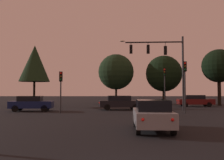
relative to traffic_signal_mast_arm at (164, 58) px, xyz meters
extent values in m
plane|color=black|center=(-4.54, 5.22, -5.35)|extent=(168.00, 168.00, 0.00)
cylinder|color=#232326|center=(1.97, -0.12, -1.55)|extent=(0.20, 0.20, 7.60)
cylinder|color=#232326|center=(-0.96, 0.04, 1.69)|extent=(5.86, 0.46, 0.14)
ellipsoid|color=#F4EACC|center=(-4.18, 0.22, 1.84)|extent=(0.56, 0.28, 0.16)
cylinder|color=#232326|center=(0.21, -0.02, 1.48)|extent=(0.05, 0.05, 0.42)
cube|color=black|center=(0.21, -0.02, 0.82)|extent=(0.31, 0.26, 0.90)
sphere|color=red|center=(0.22, 0.12, 1.10)|extent=(0.18, 0.18, 0.18)
sphere|color=#56380C|center=(0.22, 0.12, 0.82)|extent=(0.18, 0.18, 0.18)
sphere|color=#0C4219|center=(0.22, 0.12, 0.54)|extent=(0.18, 0.18, 0.18)
cylinder|color=#232326|center=(-1.54, 0.07, 1.55)|extent=(0.05, 0.05, 0.28)
cube|color=black|center=(-1.54, 0.07, 0.96)|extent=(0.31, 0.26, 0.90)
sphere|color=red|center=(-1.54, 0.21, 1.24)|extent=(0.18, 0.18, 0.18)
sphere|color=#56380C|center=(-1.54, 0.21, 0.96)|extent=(0.18, 0.18, 0.18)
sphere|color=#0C4219|center=(-1.54, 0.21, 0.68)|extent=(0.18, 0.18, 0.18)
cylinder|color=#232326|center=(-3.30, 0.17, 1.56)|extent=(0.05, 0.05, 0.26)
cube|color=black|center=(-3.30, 0.17, 0.98)|extent=(0.31, 0.26, 0.90)
sphere|color=red|center=(-3.29, 0.31, 1.26)|extent=(0.18, 0.18, 0.18)
sphere|color=#56380C|center=(-3.29, 0.31, 0.98)|extent=(0.18, 0.18, 0.18)
sphere|color=#0C4219|center=(-3.29, 0.31, 0.70)|extent=(0.18, 0.18, 0.18)
cylinder|color=#232326|center=(-9.92, -2.70, -3.92)|extent=(0.12, 0.12, 2.87)
cube|color=black|center=(-9.92, -2.70, -2.03)|extent=(0.33, 0.28, 0.90)
sphere|color=red|center=(-9.90, -2.84, -1.75)|extent=(0.18, 0.18, 0.18)
sphere|color=#56380C|center=(-9.90, -2.84, -2.03)|extent=(0.18, 0.18, 0.18)
sphere|color=#0C4219|center=(-9.90, -2.84, -2.31)|extent=(0.18, 0.18, 0.18)
cylinder|color=#232326|center=(1.27, -3.03, -3.47)|extent=(0.12, 0.12, 3.75)
cube|color=black|center=(1.27, -3.03, -1.15)|extent=(0.31, 0.26, 0.90)
sphere|color=red|center=(1.28, -3.17, -0.87)|extent=(0.18, 0.18, 0.18)
sphere|color=#56380C|center=(1.28, -3.17, -1.15)|extent=(0.18, 0.18, 0.18)
sphere|color=#0C4219|center=(1.28, -3.17, -1.43)|extent=(0.18, 0.18, 0.18)
cylinder|color=#232326|center=(0.83, 3.35, -3.46)|extent=(0.12, 0.12, 3.77)
cube|color=black|center=(0.83, 3.35, -1.13)|extent=(0.34, 0.29, 0.90)
sphere|color=red|center=(0.81, 3.21, -0.85)|extent=(0.18, 0.18, 0.18)
sphere|color=#56380C|center=(0.81, 3.21, -1.13)|extent=(0.18, 0.18, 0.18)
sphere|color=#0C4219|center=(0.81, 3.21, -1.41)|extent=(0.18, 0.18, 0.18)
cube|color=gray|center=(-3.26, -12.62, -4.69)|extent=(1.95, 4.18, 0.68)
cube|color=black|center=(-3.27, -12.77, -4.09)|extent=(1.61, 2.28, 0.52)
cylinder|color=black|center=(-3.97, -11.23, -5.03)|extent=(0.23, 0.65, 0.64)
cylinder|color=black|center=(-2.42, -11.31, -5.03)|extent=(0.23, 0.65, 0.64)
cylinder|color=black|center=(-4.11, -13.93, -5.03)|extent=(0.23, 0.65, 0.64)
cylinder|color=black|center=(-2.56, -14.01, -5.03)|extent=(0.23, 0.65, 0.64)
sphere|color=red|center=(-3.98, -14.64, -4.59)|extent=(0.14, 0.14, 0.14)
sphere|color=red|center=(-2.76, -14.71, -4.59)|extent=(0.14, 0.14, 0.14)
cube|color=#0F1947|center=(-13.30, -0.36, -4.69)|extent=(4.31, 2.24, 0.68)
cube|color=black|center=(-13.45, -0.38, -4.09)|extent=(2.38, 1.80, 0.52)
cylinder|color=black|center=(-12.01, 0.59, -5.03)|extent=(0.66, 0.26, 0.64)
cylinder|color=black|center=(-11.86, -1.06, -5.03)|extent=(0.66, 0.26, 0.64)
cylinder|color=black|center=(-14.74, 0.33, -5.03)|extent=(0.66, 0.26, 0.64)
cylinder|color=black|center=(-14.58, -1.32, -5.03)|extent=(0.66, 0.26, 0.64)
sphere|color=red|center=(-15.44, 0.08, -4.59)|extent=(0.14, 0.14, 0.14)
sphere|color=red|center=(-15.31, -1.21, -4.59)|extent=(0.14, 0.14, 0.14)
cube|color=black|center=(-4.37, 1.54, -4.69)|extent=(4.62, 2.22, 0.68)
cube|color=black|center=(-4.52, 1.53, -4.09)|extent=(2.55, 1.78, 0.52)
cylinder|color=black|center=(-2.97, 2.48, -5.03)|extent=(0.66, 0.26, 0.64)
cylinder|color=black|center=(-2.82, 0.87, -5.03)|extent=(0.66, 0.26, 0.64)
cylinder|color=black|center=(-5.91, 2.21, -5.03)|extent=(0.66, 0.26, 0.64)
cylinder|color=black|center=(-5.77, 0.60, -5.03)|extent=(0.66, 0.26, 0.64)
sphere|color=red|center=(-6.67, 1.97, -4.59)|extent=(0.14, 0.14, 0.14)
sphere|color=red|center=(-6.55, 0.70, -4.59)|extent=(0.14, 0.14, 0.14)
cube|color=#4C0F0F|center=(5.69, 7.26, -4.69)|extent=(4.61, 1.95, 0.68)
cube|color=black|center=(5.54, 7.27, -4.09)|extent=(2.51, 1.61, 0.52)
cylinder|color=black|center=(7.22, 7.97, -5.03)|extent=(0.65, 0.23, 0.64)
cylinder|color=black|center=(7.15, 6.42, -5.03)|extent=(0.65, 0.23, 0.64)
cylinder|color=black|center=(4.23, 8.10, -5.03)|extent=(0.65, 0.23, 0.64)
cylinder|color=black|center=(4.16, 6.55, -5.03)|extent=(0.65, 0.23, 0.64)
sphere|color=red|center=(3.44, 7.97, -4.59)|extent=(0.14, 0.14, 0.14)
sphere|color=red|center=(3.39, 6.75, -4.59)|extent=(0.14, 0.14, 0.14)
cylinder|color=black|center=(10.16, 10.22, -3.35)|extent=(0.48, 0.48, 4.01)
sphere|color=black|center=(10.16, 10.22, 0.34)|extent=(4.81, 4.81, 4.81)
cylinder|color=black|center=(3.09, 14.38, -3.92)|extent=(0.49, 0.49, 2.86)
sphere|color=black|center=(3.09, 14.38, -0.46)|extent=(5.80, 5.80, 5.80)
cylinder|color=black|center=(-15.70, 7.85, -3.69)|extent=(0.29, 0.29, 3.31)
cone|color=black|center=(-15.70, 7.85, 0.41)|extent=(4.06, 4.06, 4.89)
cylinder|color=black|center=(-4.58, 15.93, -3.75)|extent=(0.35, 0.35, 3.21)
sphere|color=black|center=(-4.58, 15.93, -0.06)|extent=(5.94, 5.94, 5.94)
camera|label=1|loc=(-5.26, -24.87, -3.44)|focal=39.20mm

